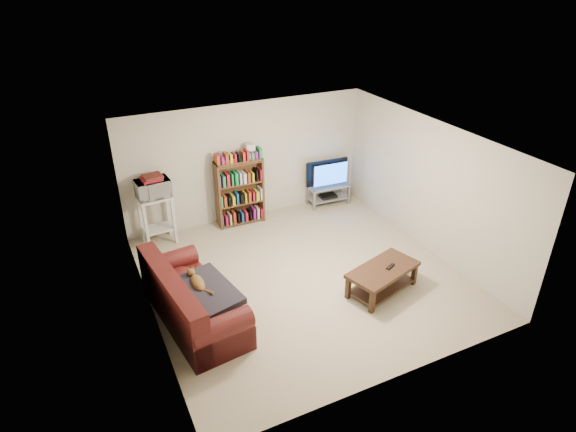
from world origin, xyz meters
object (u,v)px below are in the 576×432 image
tv_stand (328,191)px  bookshelf (240,191)px  coffee_table (382,275)px  sofa (189,304)px

tv_stand → bookshelf: bookshelf is taller
coffee_table → bookshelf: size_ratio=0.97×
sofa → tv_stand: (3.78, 2.51, -0.01)m
sofa → tv_stand: 4.54m
coffee_table → tv_stand: 3.23m
coffee_table → bookshelf: bookshelf is taller
sofa → tv_stand: bearing=26.2°
tv_stand → sofa: bearing=-143.6°
tv_stand → bookshelf: (-2.02, 0.02, 0.40)m
bookshelf → coffee_table: bearing=-68.0°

